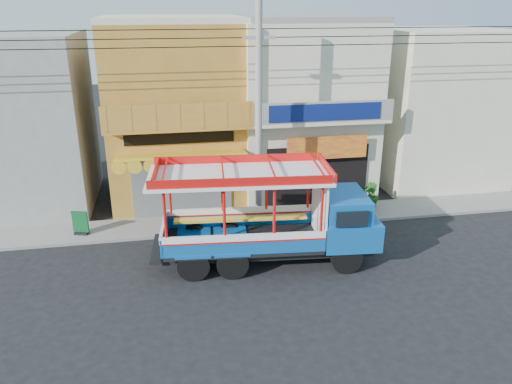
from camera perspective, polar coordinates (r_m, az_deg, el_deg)
ground at (r=18.18m, az=5.38°, el=-8.17°), size 90.00×90.00×0.00m
sidewalk at (r=21.62m, az=2.55°, el=-2.99°), size 30.00×2.00×0.12m
shophouse_left at (r=23.68m, az=-9.10°, el=9.19°), size 6.00×7.50×8.24m
shophouse_right at (r=24.57m, az=5.22°, el=9.78°), size 6.00×6.75×8.24m
party_pilaster at (r=20.96m, az=-0.49°, el=7.64°), size 0.35×0.30×8.00m
filler_building_left at (r=24.64m, az=-25.66°, el=7.12°), size 6.00×6.00×7.60m
filler_building_right at (r=27.36m, az=19.64°, el=9.15°), size 6.00×6.00×7.60m
utility_pole at (r=19.28m, az=0.75°, el=9.61°), size 28.00×0.26×9.00m
songthaew_truck at (r=17.56m, az=3.10°, el=-2.75°), size 8.06×3.22×3.67m
green_sign at (r=21.03m, az=-19.41°, el=-3.53°), size 0.63×0.44×0.98m
potted_plant_a at (r=22.61m, az=11.46°, el=-0.67°), size 1.26×1.27×1.07m
potted_plant_b at (r=23.00m, az=13.09°, el=-0.35°), size 0.77×0.80×1.13m
potted_plant_c at (r=22.48m, az=12.92°, el=-1.08°), size 0.74×0.74×0.95m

